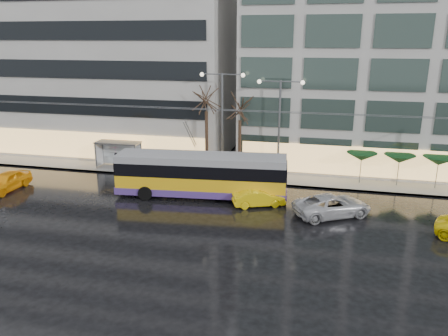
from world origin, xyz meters
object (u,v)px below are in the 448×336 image
(trolleybus, at_px, (201,176))
(bus_shelter, at_px, (116,148))
(street_lamp_near, at_px, (222,110))
(taxi_a, at_px, (6,181))

(trolleybus, height_order, bus_shelter, trolleybus)
(trolleybus, bearing_deg, bus_shelter, 150.92)
(bus_shelter, height_order, street_lamp_near, street_lamp_near)
(trolleybus, distance_m, street_lamp_near, 7.16)
(street_lamp_near, bearing_deg, trolleybus, -93.57)
(trolleybus, relative_size, taxi_a, 2.94)
(bus_shelter, distance_m, taxi_a, 9.88)
(bus_shelter, bearing_deg, street_lamp_near, 0.63)
(taxi_a, bearing_deg, bus_shelter, 55.32)
(taxi_a, bearing_deg, street_lamp_near, 28.39)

